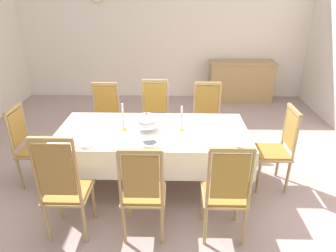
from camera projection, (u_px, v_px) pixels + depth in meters
ground at (154, 182)px, 4.10m from camera, size 6.48×7.09×0.04m
back_wall at (163, 22)px, 6.64m from camera, size 6.48×0.08×3.39m
dining_table at (153, 136)px, 3.76m from camera, size 2.34×1.08×0.78m
tablecloth at (153, 137)px, 3.77m from camera, size 2.36×1.10×0.37m
chair_south_a at (64, 187)px, 2.96m from camera, size 0.44×0.42×1.21m
chair_north_a at (105, 116)px, 4.70m from camera, size 0.44×0.42×1.07m
chair_south_b at (143, 191)px, 2.96m from camera, size 0.44×0.42×1.10m
chair_north_b at (155, 116)px, 4.68m from camera, size 0.44×0.42×1.12m
chair_south_c at (226, 191)px, 2.94m from camera, size 0.44×0.42×1.13m
chair_north_c at (207, 117)px, 4.66m from camera, size 0.44×0.42×1.09m
chair_head_west at (31, 144)px, 3.86m from camera, size 0.42×0.44×1.07m
chair_head_east at (277, 147)px, 3.79m from camera, size 0.42×0.44×1.08m
soup_tureen at (147, 122)px, 3.69m from camera, size 0.29×0.29×0.23m
candlestick_west at (123, 119)px, 3.68m from camera, size 0.07×0.07×0.35m
candlestick_east at (182, 121)px, 3.67m from camera, size 0.07×0.07×0.32m
bowl_near_left at (86, 145)px, 3.34m from camera, size 0.17×0.17×0.04m
bowl_near_right at (149, 144)px, 3.33m from camera, size 0.20×0.20×0.05m
bowl_far_left at (238, 144)px, 3.34m from camera, size 0.19×0.19×0.04m
spoon_primary at (76, 145)px, 3.37m from camera, size 0.03×0.18×0.01m
spoon_secondary at (138, 145)px, 3.37m from camera, size 0.03×0.18×0.01m
sideboard at (241, 81)px, 6.83m from camera, size 1.44×0.48×0.90m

